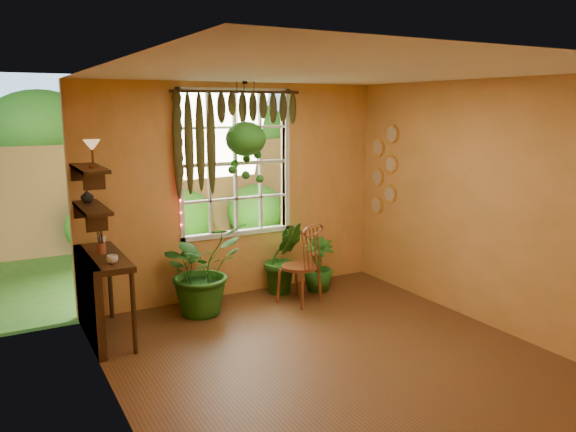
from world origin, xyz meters
name	(u,v)px	position (x,y,z in m)	size (l,w,h in m)	color
floor	(333,359)	(0.00, 0.00, 0.00)	(4.50, 4.50, 0.00)	#563418
ceiling	(338,72)	(0.00, 0.00, 2.70)	(4.50, 4.50, 0.00)	white
wall_back	(237,191)	(0.00, 2.25, 1.35)	(4.00, 4.00, 0.00)	#E18F4D
wall_left	(114,249)	(-2.00, 0.00, 1.35)	(4.50, 4.50, 0.00)	#E18F4D
wall_right	(488,205)	(2.00, 0.00, 1.35)	(4.50, 4.50, 0.00)	#E18F4D
window	(235,163)	(0.00, 2.28, 1.70)	(1.52, 0.10, 1.86)	silver
valance_vine	(232,117)	(-0.08, 2.16, 2.28)	(1.70, 0.12, 1.10)	#39230F
string_lights	(179,163)	(-0.76, 2.19, 1.75)	(0.03, 0.03, 1.54)	#FF2633
wall_plates	(384,171)	(1.98, 1.79, 1.55)	(0.04, 0.32, 1.10)	beige
counter_ledge	(94,289)	(-1.91, 1.60, 0.55)	(0.40, 1.20, 0.90)	#39230F
shelf_lower	(92,208)	(-1.88, 1.60, 1.40)	(0.25, 0.90, 0.04)	#39230F
shelf_upper	(89,168)	(-1.88, 1.60, 1.80)	(0.25, 0.90, 0.04)	#39230F
backyard	(154,164)	(0.24, 6.87, 1.28)	(14.00, 10.00, 12.00)	#225317
windsor_chair	(301,277)	(0.53, 1.53, 0.34)	(0.57, 0.58, 1.17)	brown
potted_plant_left	(202,269)	(-0.66, 1.79, 0.54)	(0.97, 0.84, 1.07)	#1C4F15
potted_plant_mid	(284,258)	(0.53, 1.98, 0.47)	(0.52, 0.42, 0.94)	#1C4F15
potted_plant_right	(318,264)	(0.98, 1.84, 0.35)	(0.40, 0.40, 0.71)	#1C4F15
hanging_basket	(246,143)	(0.00, 1.95, 1.98)	(0.49, 0.49, 1.22)	black
cup_a	(112,259)	(-1.78, 1.22, 0.94)	(0.11, 0.11, 0.09)	silver
cup_b	(102,241)	(-1.72, 2.06, 0.95)	(0.10, 0.10, 0.10)	beige
brush_jar	(101,242)	(-1.80, 1.65, 1.03)	(0.09, 0.09, 0.33)	brown
shelf_vase	(87,196)	(-1.87, 1.87, 1.49)	(0.13, 0.13, 0.14)	#B2AD99
tiffany_lamp	(92,147)	(-1.86, 1.45, 2.02)	(0.16, 0.16, 0.27)	brown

